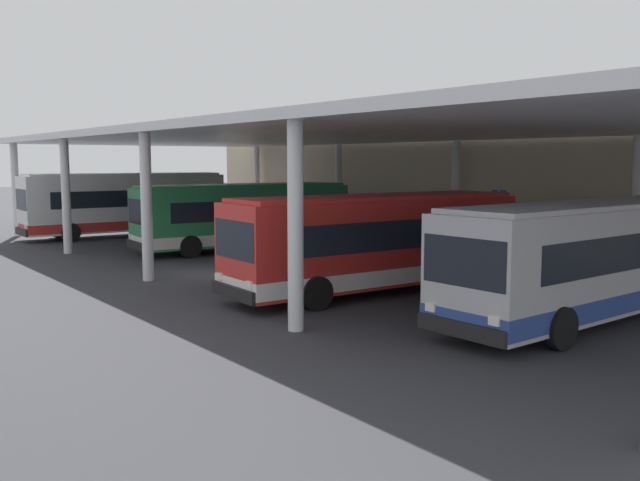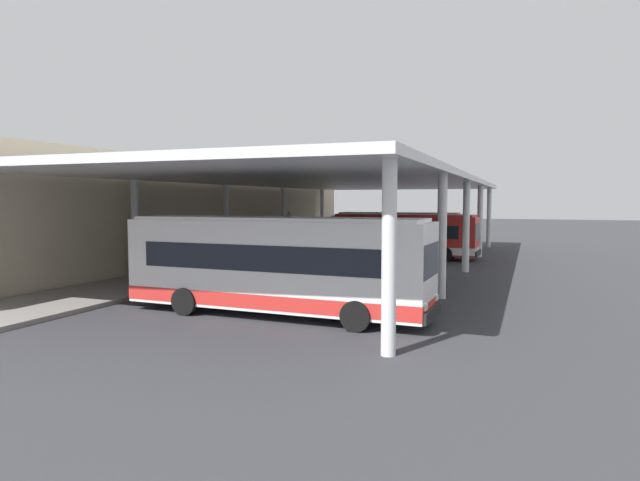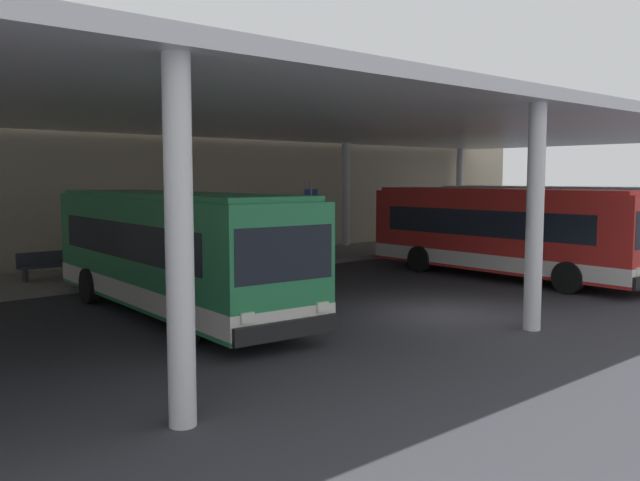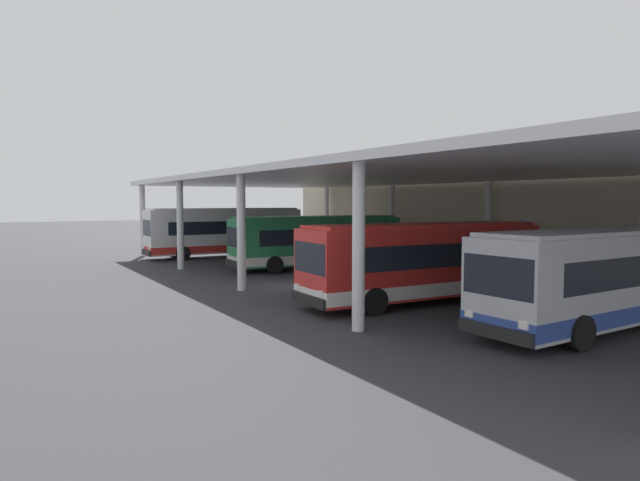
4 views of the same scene
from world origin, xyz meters
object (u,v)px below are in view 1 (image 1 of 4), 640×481
Objects in this scene: bus_far_bay at (590,259)px; trash_bin at (375,231)px; bench_waiting at (350,227)px; banner_sign at (499,216)px; bus_nearest_bay at (126,204)px; bus_second_bay at (244,216)px; bus_middle_bay at (377,242)px.

trash_bin is at bearing 157.31° from bus_far_bay.
bus_far_bay is at bearing -21.07° from bench_waiting.
bench_waiting is at bearing 175.39° from banner_sign.
bus_nearest_bay is at bearing -142.38° from trash_bin.
bus_second_bay is 10.90× the size of trash_bin.
bus_middle_bay is at bearing -164.03° from bus_far_bay.
trash_bin is at bearing 139.04° from bus_middle_bay.
banner_sign is at bearing -4.61° from bench_waiting.
bus_second_bay reaches higher than trash_bin.
bus_middle_bay is (11.97, -2.06, 0.00)m from bus_second_bay.
bench_waiting is at bearing 95.76° from bus_second_bay.
bus_far_bay is 20.54m from bench_waiting.
bus_far_bay is 10.82× the size of trash_bin.
bus_nearest_bay is 21.42m from banner_sign.
bus_nearest_bay is 11.63× the size of trash_bin.
bench_waiting is (-19.14, 7.38, -0.99)m from bus_far_bay.
bus_middle_bay is at bearing -40.96° from trash_bin.
banner_sign reaches higher than bus_far_bay.
bus_far_bay is at bearing -22.69° from trash_bin.
bus_nearest_bay reaches higher than bus_far_bay.
bus_nearest_bay is 14.48m from trash_bin.
bus_nearest_bay is 12.86m from bench_waiting.
bus_middle_bay is 6.71m from bus_far_bay.
bus_middle_bay is 3.32× the size of banner_sign.
bus_second_bay is 1.01× the size of bus_far_bay.
bus_second_bay is 11.94m from banner_sign.
bus_second_bay is (9.56, 2.11, -0.19)m from bus_nearest_bay.
bus_far_bay is (6.45, 1.85, 0.00)m from bus_middle_bay.
bus_second_bay reaches higher than bench_waiting.
bus_second_bay is at bearing 170.21° from bus_middle_bay.
bus_middle_bay is 5.90× the size of bench_waiting.
bus_nearest_bay is at bearing -176.13° from bus_far_bay.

